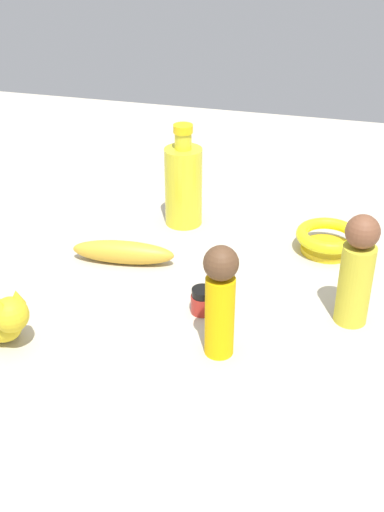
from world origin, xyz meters
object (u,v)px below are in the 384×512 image
Objects in this scene: person_figure_adult at (357,270)px; banana at (123,252)px; bottle_tall at (183,184)px; person_figure_child at (220,299)px; nail_polish_jar at (202,301)px; bowl at (328,238)px.

banana is at bearing 169.69° from person_figure_adult.
bottle_tall reaches higher than person_figure_adult.
banana is 0.43m from person_figure_adult.
bottle_tall is at bearing 112.80° from person_figure_child.
nail_polish_jar is (0.18, -0.12, 0.00)m from banana.
bottle_tall is 1.11× the size of person_figure_adult.
person_figure_adult is 1.54× the size of bowl.
banana is at bearing 137.59° from person_figure_child.
nail_polish_jar is at bearing -68.86° from bottle_tall.
bottle_tall is 0.31m from bowl.
person_figure_adult reaches higher than person_figure_child.
person_figure_adult reaches higher than bowl.
banana is 1.56× the size of bowl.
bowl is (-0.06, 0.22, -0.07)m from person_figure_adult.
person_figure_adult is at bearing -75.70° from bowl.
banana is (-0.23, 0.21, -0.08)m from person_figure_child.
bowl is at bearing 54.76° from nail_polish_jar.
person_figure_child is 4.12× the size of nail_polish_jar.
person_figure_child is 0.13m from nail_polish_jar.
person_figure_adult is at bearing 9.46° from nail_polish_jar.
person_figure_child is at bearing -62.24° from nail_polish_jar.
bottle_tall is at bearing 64.30° from banana.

